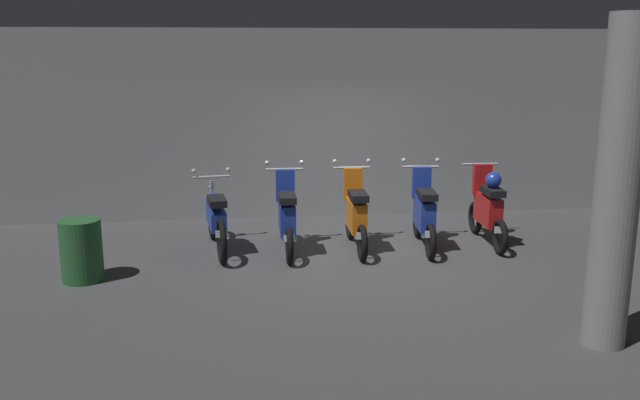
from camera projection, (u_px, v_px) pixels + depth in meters
ground_plane at (359, 256)px, 9.73m from camera, size 80.00×80.00×0.00m
back_wall at (335, 124)px, 11.87m from camera, size 16.00×0.30×3.26m
motorbike_slot_0 at (216, 218)px, 9.90m from camera, size 0.59×1.94×1.15m
motorbike_slot_1 at (287, 217)px, 9.83m from camera, size 0.59×1.68×1.29m
motorbike_slot_2 at (356, 214)px, 9.96m from camera, size 0.59×1.68×1.29m
motorbike_slot_3 at (424, 213)px, 10.04m from camera, size 0.59×1.68×1.29m
motorbike_slot_4 at (488, 207)px, 10.25m from camera, size 0.56×1.68×1.18m
support_pillar at (617, 186)px, 6.49m from camera, size 0.43×0.43×3.26m
trash_bin at (81, 250)px, 8.63m from camera, size 0.53×0.53×0.81m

